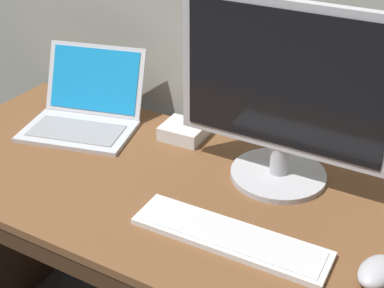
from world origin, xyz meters
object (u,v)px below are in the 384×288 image
Objects in this scene: wired_keyboard at (230,237)px; computer_mouse at (377,272)px; laptop_silver at (84,113)px; external_monitor at (284,97)px.

computer_mouse reaches higher than wired_keyboard.
laptop_silver is 0.69m from wired_keyboard.
external_monitor is (0.64, 0.01, 0.20)m from laptop_silver.
wired_keyboard is at bearing -159.19° from computer_mouse.
computer_mouse is at bearing -37.99° from external_monitor.
external_monitor is 0.46m from computer_mouse.
external_monitor is 1.21× the size of wired_keyboard.
computer_mouse is at bearing -13.78° from laptop_silver.
wired_keyboard is at bearing -90.12° from external_monitor.
computer_mouse is (0.32, -0.25, -0.22)m from external_monitor.
external_monitor reaches higher than computer_mouse.
laptop_silver is 0.67m from external_monitor.
external_monitor reaches higher than wired_keyboard.
external_monitor is 5.03× the size of computer_mouse.
external_monitor is at bearing 89.88° from wired_keyboard.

